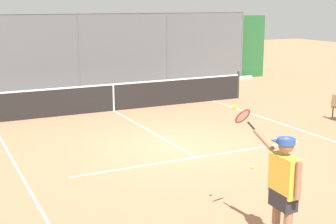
{
  "coord_description": "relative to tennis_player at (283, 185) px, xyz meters",
  "views": [
    {
      "loc": [
        5.6,
        10.78,
        3.67
      ],
      "look_at": [
        0.45,
        0.31,
        1.05
      ],
      "focal_mm": 51.74,
      "sensor_mm": 36.0,
      "label": 1
    }
  ],
  "objects": [
    {
      "name": "tennis_net",
      "position": [
        -1.13,
        -10.42,
        -0.57
      ],
      "size": [
        10.5,
        0.09,
        1.07
      ],
      "color": "#2D2D2D",
      "rests_on": "ground"
    },
    {
      "name": "fence_backdrop",
      "position": [
        -1.13,
        -15.25,
        0.47
      ],
      "size": [
        19.52,
        1.37,
        3.31
      ],
      "color": "#565B60",
      "rests_on": "ground"
    },
    {
      "name": "court_line_markings",
      "position": [
        -1.13,
        -4.3,
        -1.06
      ],
      "size": [
        8.18,
        10.71,
        0.01
      ],
      "color": "white",
      "rests_on": "ground"
    },
    {
      "name": "ground_plane",
      "position": [
        -1.13,
        -5.51,
        -1.07
      ],
      "size": [
        60.0,
        60.0,
        0.0
      ],
      "primitive_type": "plane",
      "color": "#B27551"
    },
    {
      "name": "tennis_ball_mid_court",
      "position": [
        -1.87,
        -3.28,
        -1.03
      ],
      "size": [
        0.07,
        0.07,
        0.07
      ],
      "primitive_type": "sphere",
      "color": "#D6E042",
      "rests_on": "ground"
    },
    {
      "name": "tennis_player",
      "position": [
        0.0,
        0.0,
        0.0
      ],
      "size": [
        0.44,
        1.46,
        2.08
      ],
      "rotation": [
        0.0,
        0.0,
        -1.61
      ],
      "color": "black",
      "rests_on": "ground"
    }
  ]
}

